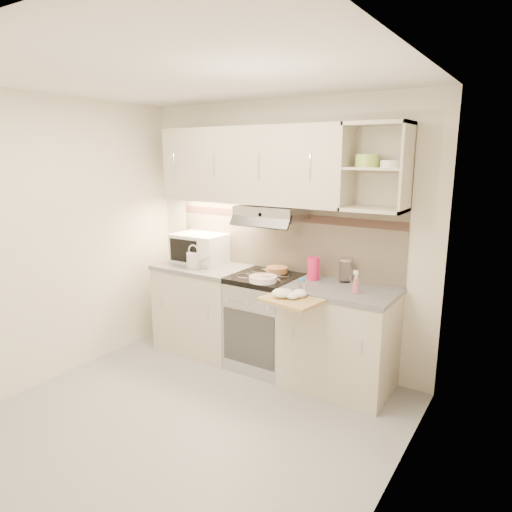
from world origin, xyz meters
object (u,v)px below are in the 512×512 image
Objects in this scene: pink_pitcher at (313,268)px; glass_jar at (345,270)px; electric_range at (265,321)px; plate_stack at (263,279)px; cutting_board at (294,299)px; watering_can at (194,259)px; microwave at (200,248)px; spray_bottle at (356,284)px.

pink_pitcher is 0.28m from glass_jar.
electric_range is 3.59× the size of plate_stack.
electric_range is 4.34× the size of pink_pitcher.
plate_stack reaches higher than cutting_board.
watering_can is 1.32m from cutting_board.
pink_pitcher is 1.00× the size of glass_jar.
watering_can is 1.08× the size of plate_stack.
cutting_board is at bearing -97.47° from pink_pitcher.
microwave is at bearing 173.46° from electric_range.
electric_range is 0.91m from glass_jar.
pink_pitcher is (0.43, 0.11, 0.55)m from electric_range.
spray_bottle is (0.20, -0.27, -0.03)m from glass_jar.
watering_can reaches higher than spray_bottle.
spray_bottle is (0.82, 0.11, 0.05)m from plate_stack.
watering_can is (0.10, -0.21, -0.07)m from microwave.
glass_jar is at bearing 1.75° from pink_pitcher.
watering_can reaches higher than electric_range.
pink_pitcher is at bearing 14.56° from electric_range.
pink_pitcher is (1.20, 0.22, 0.02)m from watering_can.
spray_bottle is 0.45× the size of cutting_board.
microwave is at bearing 168.89° from cutting_board.
microwave reaches higher than cutting_board.
electric_range is at bearing -163.99° from glass_jar.
pink_pitcher reaches higher than spray_bottle.
microwave is at bearing 163.68° from plate_stack.
plate_stack is at bearing -65.00° from electric_range.
glass_jar is (0.70, 0.20, 0.55)m from electric_range.
microwave is 1.78m from spray_bottle.
glass_jar is at bearing 16.01° from electric_range.
glass_jar is at bearing 31.70° from plate_stack.
microwave is 1.97× the size of watering_can.
glass_jar reaches higher than plate_stack.
spray_bottle is at bearing 50.32° from cutting_board.
watering_can is at bearing 159.45° from spray_bottle.
glass_jar is at bearing 2.37° from microwave.
pink_pitcher reaches higher than cutting_board.
plate_stack is 1.20× the size of glass_jar.
pink_pitcher is at bearing -0.74° from microwave.
glass_jar is at bearing 105.07° from spray_bottle.
glass_jar reaches higher than pink_pitcher.
glass_jar is (0.26, 0.09, 0.00)m from pink_pitcher.
electric_range is at bearing 4.13° from watering_can.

